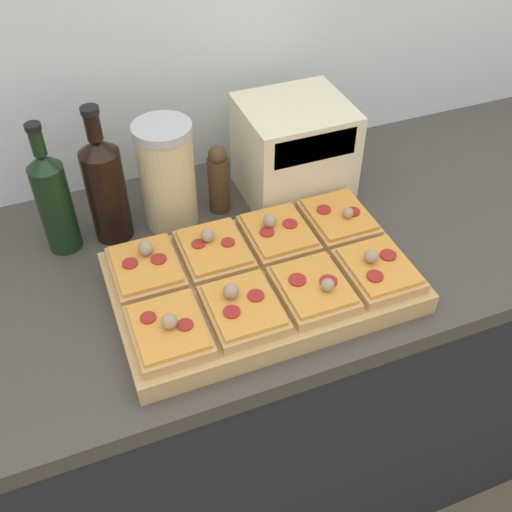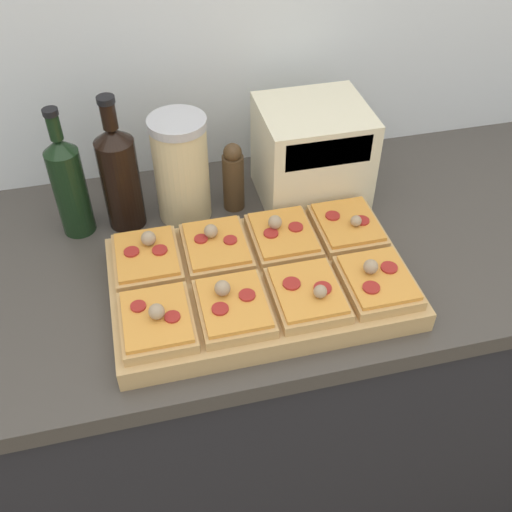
% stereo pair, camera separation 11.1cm
% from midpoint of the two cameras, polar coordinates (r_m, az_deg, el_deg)
% --- Properties ---
extents(wall_back, '(6.00, 0.06, 2.50)m').
position_cam_midpoint_polar(wall_back, '(1.35, -1.94, 20.90)').
color(wall_back, silver).
rests_on(wall_back, ground_plane).
extents(kitchen_counter, '(2.63, 0.67, 0.93)m').
position_cam_midpoint_polar(kitchen_counter, '(1.57, 1.52, -12.03)').
color(kitchen_counter, '#232328').
rests_on(kitchen_counter, ground_plane).
extents(cutting_board, '(0.55, 0.34, 0.04)m').
position_cam_midpoint_polar(cutting_board, '(1.12, 3.20, -2.69)').
color(cutting_board, tan).
rests_on(cutting_board, kitchen_counter).
extents(pizza_slice_back_left, '(0.12, 0.15, 0.06)m').
position_cam_midpoint_polar(pizza_slice_back_left, '(1.13, -7.60, -0.23)').
color(pizza_slice_back_left, tan).
rests_on(pizza_slice_back_left, cutting_board).
extents(pizza_slice_back_midleft, '(0.12, 0.15, 0.05)m').
position_cam_midpoint_polar(pizza_slice_back_midleft, '(1.14, -1.05, 0.81)').
color(pizza_slice_back_midleft, tan).
rests_on(pizza_slice_back_midleft, cutting_board).
extents(pizza_slice_back_midright, '(0.12, 0.15, 0.05)m').
position_cam_midpoint_polar(pizza_slice_back_midright, '(1.17, 5.29, 1.83)').
color(pizza_slice_back_midright, tan).
rests_on(pizza_slice_back_midright, cutting_board).
extents(pizza_slice_back_right, '(0.12, 0.15, 0.05)m').
position_cam_midpoint_polar(pizza_slice_back_right, '(1.21, 11.32, 2.73)').
color(pizza_slice_back_right, tan).
rests_on(pizza_slice_back_right, cutting_board).
extents(pizza_slice_front_left, '(0.12, 0.15, 0.06)m').
position_cam_midpoint_polar(pizza_slice_front_left, '(1.01, -6.36, -6.26)').
color(pizza_slice_front_left, tan).
rests_on(pizza_slice_front_left, cutting_board).
extents(pizza_slice_front_midleft, '(0.12, 0.15, 0.06)m').
position_cam_midpoint_polar(pizza_slice_front_midleft, '(1.03, 0.90, -4.96)').
color(pizza_slice_front_midleft, tan).
rests_on(pizza_slice_front_midleft, cutting_board).
extents(pizza_slice_front_midright, '(0.12, 0.15, 0.05)m').
position_cam_midpoint_polar(pizza_slice_front_midright, '(1.06, 7.94, -3.73)').
color(pizza_slice_front_midright, tan).
rests_on(pizza_slice_front_midright, cutting_board).
extents(pizza_slice_front_right, '(0.12, 0.15, 0.05)m').
position_cam_midpoint_polar(pizza_slice_front_right, '(1.11, 14.34, -2.44)').
color(pizza_slice_front_right, tan).
rests_on(pizza_slice_front_right, cutting_board).
extents(olive_oil_bottle, '(0.07, 0.07, 0.28)m').
position_cam_midpoint_polar(olive_oil_bottle, '(1.24, -14.95, 6.51)').
color(olive_oil_bottle, black).
rests_on(olive_oil_bottle, kitchen_counter).
extents(wine_bottle, '(0.08, 0.08, 0.29)m').
position_cam_midpoint_polar(wine_bottle, '(1.23, -10.33, 7.46)').
color(wine_bottle, black).
rests_on(wine_bottle, kitchen_counter).
extents(grain_jar_tall, '(0.12, 0.12, 0.23)m').
position_cam_midpoint_polar(grain_jar_tall, '(1.24, -4.57, 8.18)').
color(grain_jar_tall, beige).
rests_on(grain_jar_tall, kitchen_counter).
extents(pepper_mill, '(0.05, 0.05, 0.16)m').
position_cam_midpoint_polar(pepper_mill, '(1.28, 0.22, 7.41)').
color(pepper_mill, '#47331E').
rests_on(pepper_mill, kitchen_counter).
extents(toaster_oven, '(0.25, 0.20, 0.22)m').
position_cam_midpoint_polar(toaster_oven, '(1.31, 7.79, 9.48)').
color(toaster_oven, beige).
rests_on(toaster_oven, kitchen_counter).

